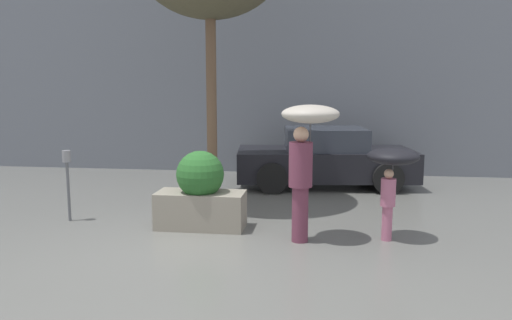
{
  "coord_description": "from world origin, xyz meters",
  "views": [
    {
      "loc": [
        2.21,
        -6.88,
        2.33
      ],
      "look_at": [
        1.06,
        1.6,
        1.05
      ],
      "focal_mm": 35.0,
      "sensor_mm": 36.0,
      "label": 1
    }
  ],
  "objects": [
    {
      "name": "person_adult",
      "position": [
        1.96,
        0.47,
        1.51
      ],
      "size": [
        0.86,
        0.86,
        2.05
      ],
      "rotation": [
        0.0,
        0.0,
        0.6
      ],
      "color": "brown",
      "rests_on": "ground"
    },
    {
      "name": "person_child",
      "position": [
        3.24,
        0.71,
        1.14
      ],
      "size": [
        0.78,
        0.78,
        1.4
      ],
      "rotation": [
        0.0,
        0.0,
        0.9
      ],
      "color": "#B76684",
      "rests_on": "ground"
    },
    {
      "name": "building_facade",
      "position": [
        0.0,
        6.5,
        3.0
      ],
      "size": [
        18.0,
        0.3,
        6.0
      ],
      "color": "slate",
      "rests_on": "ground"
    },
    {
      "name": "ground_plane",
      "position": [
        0.0,
        0.0,
        0.0
      ],
      "size": [
        40.0,
        40.0,
        0.0
      ],
      "primitive_type": "plane",
      "color": "slate"
    },
    {
      "name": "planter_box",
      "position": [
        0.23,
        0.92,
        0.58
      ],
      "size": [
        1.44,
        0.78,
        1.28
      ],
      "color": "gray",
      "rests_on": "ground"
    },
    {
      "name": "parking_meter",
      "position": [
        -2.13,
        1.04,
        0.89
      ],
      "size": [
        0.14,
        0.14,
        1.23
      ],
      "color": "#595B60",
      "rests_on": "ground"
    },
    {
      "name": "parked_car_near",
      "position": [
        2.26,
        4.77,
        0.63
      ],
      "size": [
        4.24,
        2.42,
        1.36
      ],
      "rotation": [
        0.0,
        0.0,
        1.7
      ],
      "color": "black",
      "rests_on": "ground"
    }
  ]
}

